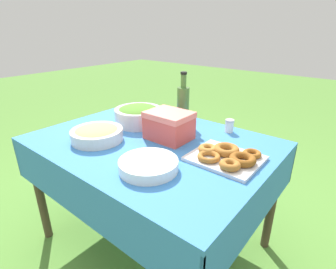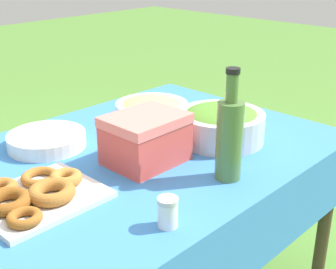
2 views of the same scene
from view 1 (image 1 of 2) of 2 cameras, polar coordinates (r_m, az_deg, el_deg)
ground_plane at (r=1.86m, az=-3.02°, el=-21.91°), size 14.00×14.00×0.00m
picnic_table at (r=1.49m, az=-3.51°, el=-4.56°), size 1.27×0.95×0.72m
salad_bowl at (r=1.68m, az=-6.46°, el=4.38°), size 0.30×0.30×0.12m
pasta_bowl at (r=1.48m, az=-15.20°, el=0.22°), size 0.28×0.28×0.08m
donut_platter at (r=1.25m, az=12.68°, el=-4.66°), size 0.33×0.29×0.05m
plate_stack at (r=1.15m, az=-4.26°, el=-6.65°), size 0.26×0.26×0.05m
olive_oil_bottle at (r=1.66m, az=3.30°, el=6.71°), size 0.08×0.08×0.33m
cooler_box at (r=1.44m, az=0.22°, el=2.00°), size 0.24×0.19×0.15m
salt_shaker at (r=1.59m, az=13.21°, el=1.86°), size 0.05×0.05×0.08m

